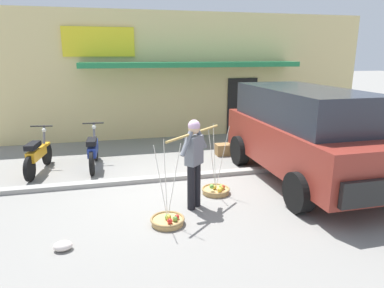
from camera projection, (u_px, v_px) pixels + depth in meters
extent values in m
plane|color=gray|center=(177.00, 191.00, 7.36)|extent=(90.00, 90.00, 0.00)
cube|color=gray|center=(171.00, 177.00, 8.01)|extent=(20.00, 0.24, 0.10)
cylinder|color=black|center=(197.00, 185.00, 6.53)|extent=(0.15, 0.15, 0.86)
cylinder|color=black|center=(191.00, 188.00, 6.39)|extent=(0.15, 0.15, 0.86)
cube|color=slate|center=(194.00, 150.00, 6.28)|extent=(0.39, 0.38, 0.54)
sphere|color=#E0B78E|center=(194.00, 129.00, 6.18)|extent=(0.21, 0.21, 0.21)
sphere|color=#D1A8CC|center=(194.00, 126.00, 6.17)|extent=(0.22, 0.22, 0.22)
cylinder|color=slate|center=(201.00, 139.00, 6.43)|extent=(0.31, 0.29, 0.43)
cylinder|color=slate|center=(186.00, 144.00, 6.05)|extent=(0.31, 0.29, 0.43)
cylinder|color=tan|center=(194.00, 133.00, 6.20)|extent=(1.24, 1.13, 0.04)
cylinder|color=tan|center=(216.00, 191.00, 7.21)|extent=(0.55, 0.55, 0.09)
torus|color=olive|center=(216.00, 189.00, 7.20)|extent=(0.59, 0.59, 0.05)
sphere|color=#77B846|center=(221.00, 186.00, 7.24)|extent=(0.08, 0.08, 0.08)
sphere|color=gold|center=(220.00, 190.00, 7.04)|extent=(0.10, 0.10, 0.10)
sphere|color=#AE201B|center=(223.00, 187.00, 7.20)|extent=(0.09, 0.09, 0.09)
sphere|color=gold|center=(222.00, 188.00, 7.15)|extent=(0.08, 0.08, 0.08)
sphere|color=#69A33E|center=(212.00, 186.00, 7.06)|extent=(0.10, 0.10, 0.10)
sphere|color=gold|center=(215.00, 187.00, 7.18)|extent=(0.09, 0.09, 0.09)
cylinder|color=silver|center=(214.00, 156.00, 7.15)|extent=(0.01, 0.26, 1.36)
cylinder|color=silver|center=(212.00, 159.00, 6.94)|extent=(0.23, 0.14, 1.36)
cylinder|color=silver|center=(222.00, 159.00, 6.99)|extent=(0.23, 0.14, 1.36)
cylinder|color=tan|center=(168.00, 222.00, 5.91)|extent=(0.55, 0.55, 0.09)
torus|color=olive|center=(167.00, 219.00, 5.89)|extent=(0.59, 0.59, 0.05)
sphere|color=#6DA940|center=(175.00, 219.00, 5.81)|extent=(0.09, 0.09, 0.09)
sphere|color=red|center=(170.00, 221.00, 5.73)|extent=(0.09, 0.09, 0.09)
sphere|color=gold|center=(168.00, 217.00, 5.88)|extent=(0.08, 0.08, 0.08)
sphere|color=gold|center=(169.00, 217.00, 5.85)|extent=(0.10, 0.10, 0.10)
sphere|color=#76B746|center=(168.00, 217.00, 5.87)|extent=(0.10, 0.10, 0.10)
sphere|color=red|center=(177.00, 217.00, 5.89)|extent=(0.08, 0.08, 0.08)
cylinder|color=silver|center=(166.00, 179.00, 5.84)|extent=(0.01, 0.26, 1.36)
cylinder|color=silver|center=(161.00, 184.00, 5.64)|extent=(0.23, 0.14, 1.36)
cylinder|color=silver|center=(174.00, 183.00, 5.69)|extent=(0.23, 0.14, 1.36)
cylinder|color=black|center=(47.00, 154.00, 9.05)|extent=(0.17, 0.59, 0.58)
cylinder|color=black|center=(30.00, 169.00, 7.85)|extent=(0.17, 0.59, 0.58)
cube|color=orange|center=(46.00, 144.00, 8.98)|extent=(0.18, 0.30, 0.06)
cube|color=orange|center=(36.00, 153.00, 8.30)|extent=(0.33, 0.92, 0.24)
cube|color=black|center=(33.00, 146.00, 8.06)|extent=(0.30, 0.59, 0.12)
cylinder|color=slate|center=(44.00, 140.00, 8.85)|extent=(0.10, 0.30, 0.76)
cylinder|color=black|center=(41.00, 126.00, 8.67)|extent=(0.54, 0.12, 0.04)
sphere|color=silver|center=(44.00, 130.00, 8.86)|extent=(0.11, 0.11, 0.11)
cylinder|color=black|center=(96.00, 150.00, 9.41)|extent=(0.11, 0.58, 0.58)
cylinder|color=black|center=(92.00, 164.00, 8.23)|extent=(0.11, 0.58, 0.58)
cube|color=navy|center=(95.00, 141.00, 9.34)|extent=(0.15, 0.29, 0.06)
cube|color=navy|center=(93.00, 149.00, 8.67)|extent=(0.24, 0.91, 0.24)
cube|color=black|center=(92.00, 142.00, 8.44)|extent=(0.25, 0.57, 0.12)
cylinder|color=slate|center=(94.00, 137.00, 9.22)|extent=(0.07, 0.30, 0.76)
cylinder|color=black|center=(93.00, 123.00, 9.04)|extent=(0.54, 0.06, 0.04)
sphere|color=silver|center=(94.00, 127.00, 9.23)|extent=(0.11, 0.11, 0.11)
cube|color=maroon|center=(304.00, 144.00, 7.77)|extent=(1.92, 4.71, 0.96)
cube|color=#282D38|center=(303.00, 105.00, 7.70)|extent=(1.73, 3.67, 0.76)
cube|color=black|center=(384.00, 192.00, 5.56)|extent=(1.62, 0.11, 0.44)
cylinder|color=black|center=(299.00, 192.00, 6.31)|extent=(0.26, 0.76, 0.76)
cylinder|color=black|center=(304.00, 146.00, 9.48)|extent=(0.26, 0.76, 0.76)
cylinder|color=black|center=(240.00, 150.00, 9.04)|extent=(0.26, 0.76, 0.76)
cube|color=silver|center=(381.00, 201.00, 5.64)|extent=(0.44, 0.02, 0.12)
cube|color=#DBC684|center=(175.00, 72.00, 14.11)|extent=(13.00, 5.00, 4.20)
cube|color=#237F47|center=(193.00, 64.00, 11.19)|extent=(7.15, 1.00, 0.16)
cube|color=yellow|center=(99.00, 42.00, 10.76)|extent=(2.20, 0.08, 0.90)
cube|color=black|center=(242.00, 106.00, 12.47)|extent=(1.10, 0.06, 2.00)
ellipsoid|color=silver|center=(63.00, 246.00, 5.12)|extent=(0.28, 0.22, 0.14)
cube|color=olive|center=(223.00, 149.00, 9.94)|extent=(0.44, 0.36, 0.32)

